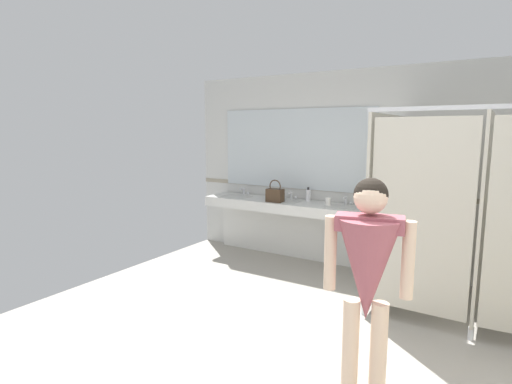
% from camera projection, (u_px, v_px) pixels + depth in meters
% --- Properties ---
extents(wall_back, '(6.78, 0.12, 2.68)m').
position_uv_depth(wall_back, '(419.00, 173.00, 5.14)').
color(wall_back, silver).
rests_on(wall_back, ground_plane).
extents(wall_back_tile_band, '(6.78, 0.01, 0.06)m').
position_uv_depth(wall_back_tile_band, '(417.00, 196.00, 5.13)').
color(wall_back_tile_band, '#9E937F').
rests_on(wall_back_tile_band, wall_back).
extents(vanity_counter, '(2.49, 0.55, 0.99)m').
position_uv_depth(vanity_counter, '(288.00, 216.00, 5.91)').
color(vanity_counter, silver).
rests_on(vanity_counter, ground_plane).
extents(mirror_panel, '(2.39, 0.02, 1.16)m').
position_uv_depth(mirror_panel, '(295.00, 149.00, 5.93)').
color(mirror_panel, silver).
rests_on(mirror_panel, wall_back).
extents(bathroom_stalls, '(2.02, 1.50, 2.09)m').
position_uv_depth(bathroom_stalls, '(483.00, 213.00, 3.91)').
color(bathroom_stalls, '#B2AD9E').
rests_on(bathroom_stalls, ground_plane).
extents(person_standing, '(0.55, 0.48, 1.58)m').
position_uv_depth(person_standing, '(368.00, 269.00, 2.60)').
color(person_standing, beige).
rests_on(person_standing, ground_plane).
extents(handbag, '(0.24, 0.14, 0.32)m').
position_uv_depth(handbag, '(275.00, 195.00, 5.72)').
color(handbag, '#3F2D1E').
rests_on(handbag, vanity_counter).
extents(soap_dispenser, '(0.07, 0.07, 0.20)m').
position_uv_depth(soap_dispenser, '(308.00, 195.00, 5.78)').
color(soap_dispenser, white).
rests_on(soap_dispenser, vanity_counter).
extents(paper_cup, '(0.07, 0.07, 0.11)m').
position_uv_depth(paper_cup, '(328.00, 202.00, 5.43)').
color(paper_cup, white).
rests_on(paper_cup, vanity_counter).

